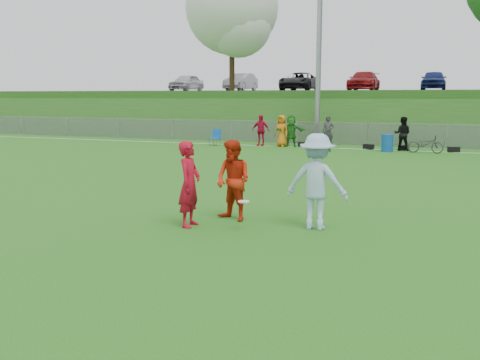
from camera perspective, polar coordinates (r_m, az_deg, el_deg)
The scene contains 17 objects.
ground at distance 10.95m, azimuth -0.67°, elevation -5.50°, with size 120.00×120.00×0.00m, color #226314.
sideline_far at distance 28.26m, azimuth 12.88°, elevation 3.23°, with size 60.00×0.10×0.01m, color white.
fence at distance 30.18m, azimuth 13.46°, elevation 4.79°, with size 58.00×0.06×1.30m.
light_pole at distance 31.67m, azimuth 8.48°, elevation 16.11°, with size 1.20×0.40×12.15m.
berm at distance 41.06m, azimuth 15.55°, elevation 6.96°, with size 120.00×18.00×3.00m, color #1B5417.
parking_lot at distance 43.03m, azimuth 15.90°, elevation 9.09°, with size 120.00×12.00×0.10m, color black.
tree_white_flowering at distance 37.81m, azimuth -0.69°, elevation 17.50°, with size 6.30×6.30×8.78m.
car_row at distance 42.18m, azimuth 14.21°, elevation 10.21°, with size 32.04×5.18×1.44m.
spectator_row at distance 28.69m, azimuth 7.55°, elevation 5.15°, with size 8.41×0.78×1.69m.
gear_bags at distance 28.24m, azimuth 14.75°, elevation 3.41°, with size 8.09×0.55×0.26m.
player_red_left at distance 11.25m, azimuth -5.42°, elevation -0.44°, with size 0.66×0.43×1.81m, color #AB0B20.
player_red_center at distance 11.75m, azimuth -0.72°, elevation -0.05°, with size 0.87×0.68×1.79m, color red.
player_blue at distance 11.08m, azimuth 8.19°, elevation -0.19°, with size 1.28×0.74×1.98m, color #A5C6E5.
frisbee at distance 10.80m, azimuth 0.40°, elevation -2.31°, with size 0.24×0.24×0.02m.
recycling_bin at distance 27.28m, azimuth 15.44°, elevation 3.83°, with size 0.57×0.57×0.86m, color #0D4A97.
camp_chair at distance 29.65m, azimuth -2.68°, elevation 4.21°, with size 0.55×0.56×0.90m.
bicycle at distance 27.17m, azimuth 19.18°, elevation 3.65°, with size 0.58×1.66×0.87m, color #303033.
Camera 1 is at (3.90, -9.86, 2.75)m, focal length 40.00 mm.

